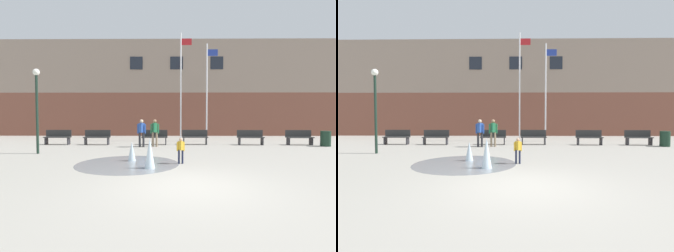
% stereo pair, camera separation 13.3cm
% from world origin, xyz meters
% --- Properties ---
extents(ground_plane, '(100.00, 100.00, 0.00)m').
position_xyz_m(ground_plane, '(0.00, 0.00, 0.00)').
color(ground_plane, '#9E998E').
extents(library_building, '(36.00, 6.05, 8.45)m').
position_xyz_m(library_building, '(0.00, 19.25, 4.22)').
color(library_building, brown).
rests_on(library_building, ground).
extents(splash_fountain, '(3.89, 3.89, 1.06)m').
position_xyz_m(splash_fountain, '(-1.75, 2.91, 0.32)').
color(splash_fountain, gray).
rests_on(splash_fountain, ground).
extents(park_bench_far_left, '(1.60, 0.44, 0.91)m').
position_xyz_m(park_bench_far_left, '(-7.56, 9.49, 0.48)').
color(park_bench_far_left, '#28282D').
rests_on(park_bench_far_left, ground).
extents(park_bench_left_of_flagpoles, '(1.60, 0.44, 0.91)m').
position_xyz_m(park_bench_left_of_flagpoles, '(-5.08, 9.43, 0.48)').
color(park_bench_left_of_flagpoles, '#28282D').
rests_on(park_bench_left_of_flagpoles, ground).
extents(park_bench_under_left_flagpole, '(1.60, 0.44, 0.91)m').
position_xyz_m(park_bench_under_left_flagpole, '(-1.51, 9.52, 0.48)').
color(park_bench_under_left_flagpole, '#28282D').
rests_on(park_bench_under_left_flagpole, ground).
extents(park_bench_center, '(1.60, 0.44, 0.91)m').
position_xyz_m(park_bench_center, '(1.01, 9.61, 0.48)').
color(park_bench_center, '#28282D').
rests_on(park_bench_center, ground).
extents(park_bench_under_right_flagpole, '(1.60, 0.44, 0.91)m').
position_xyz_m(park_bench_under_right_flagpole, '(4.42, 9.44, 0.48)').
color(park_bench_under_right_flagpole, '#28282D').
rests_on(park_bench_under_right_flagpole, ground).
extents(park_bench_near_trashcan, '(1.60, 0.44, 0.91)m').
position_xyz_m(park_bench_near_trashcan, '(7.43, 9.45, 0.48)').
color(park_bench_near_trashcan, '#28282D').
rests_on(park_bench_near_trashcan, ground).
extents(adult_in_red, '(0.50, 0.39, 1.59)m').
position_xyz_m(adult_in_red, '(-1.44, 8.45, 0.93)').
color(adult_in_red, '#89755B').
rests_on(adult_in_red, ground).
extents(adult_watching, '(0.50, 0.39, 1.59)m').
position_xyz_m(adult_watching, '(-2.18, 8.27, 0.93)').
color(adult_watching, '#28282D').
rests_on(adult_watching, ground).
extents(child_in_fountain, '(0.31, 0.24, 0.99)m').
position_xyz_m(child_in_fountain, '(-0.13, 3.15, 0.58)').
color(child_in_fountain, '#1E233D').
rests_on(child_in_fountain, ground).
extents(flagpole_left, '(0.80, 0.10, 7.56)m').
position_xyz_m(flagpole_left, '(0.23, 11.71, 4.02)').
color(flagpole_left, silver).
rests_on(flagpole_left, ground).
extents(flagpole_right, '(0.80, 0.10, 6.81)m').
position_xyz_m(flagpole_right, '(2.06, 11.71, 3.64)').
color(flagpole_right, silver).
rests_on(flagpole_right, ground).
extents(lamp_post_left_lane, '(0.32, 0.32, 4.03)m').
position_xyz_m(lamp_post_left_lane, '(-6.87, 5.66, 2.62)').
color(lamp_post_left_lane, '#192D23').
rests_on(lamp_post_left_lane, ground).
extents(trash_can, '(0.56, 0.56, 0.90)m').
position_xyz_m(trash_can, '(8.64, 8.75, 0.45)').
color(trash_can, '#193323').
rests_on(trash_can, ground).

